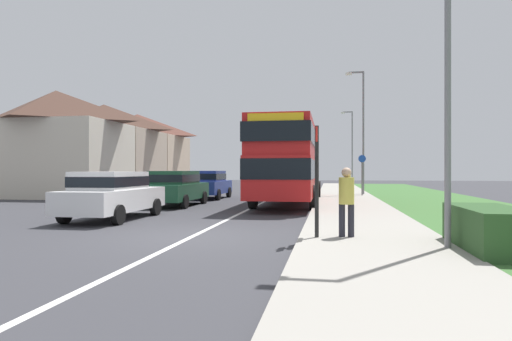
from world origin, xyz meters
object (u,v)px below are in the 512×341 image
object	(u,v)px
street_lamp_mid	(362,125)
street_lamp_near	(442,31)
double_decker_bus	(290,159)
parked_car_blue	(208,183)
cycle_route_sign	(362,173)
street_lamp_far	(351,143)
bus_stop_sign	(317,173)
parked_car_white	(113,193)
pedestrian_walking_away	(348,182)
parked_car_dark_green	(176,187)
pedestrian_at_stop	(346,199)

from	to	relation	value
street_lamp_mid	street_lamp_near	bearing A→B (deg)	-89.56
double_decker_bus	parked_car_blue	size ratio (longest dim) A/B	2.83
cycle_route_sign	street_lamp_far	distance (m)	17.05
double_decker_bus	bus_stop_sign	xyz separation A→B (m)	(1.62, -11.15, -0.60)
parked_car_white	street_lamp_mid	distance (m)	17.60
street_lamp_far	pedestrian_walking_away	bearing A→B (deg)	-93.34
parked_car_white	street_lamp_near	bearing A→B (deg)	-25.09
parked_car_dark_green	parked_car_blue	xyz separation A→B (m)	(0.04, 5.07, -0.00)
street_lamp_near	parked_car_dark_green	bearing A→B (deg)	132.76
parked_car_white	street_lamp_far	size ratio (longest dim) A/B	0.60
street_lamp_near	street_lamp_mid	xyz separation A→B (m)	(-0.15, 18.97, 0.17)
parked_car_white	street_lamp_near	distance (m)	10.65
bus_stop_sign	street_lamp_near	size ratio (longest dim) A/B	0.35
parked_car_white	parked_car_blue	world-z (taller)	parked_car_blue
pedestrian_at_stop	cycle_route_sign	size ratio (longest dim) A/B	0.66
street_lamp_mid	double_decker_bus	bearing A→B (deg)	-119.24
street_lamp_near	street_lamp_far	bearing A→B (deg)	90.09
parked_car_dark_green	pedestrian_walking_away	distance (m)	9.66
parked_car_white	street_lamp_near	size ratio (longest dim) A/B	0.60
pedestrian_walking_away	street_lamp_mid	bearing A→B (deg)	74.27
pedestrian_at_stop	street_lamp_far	bearing A→B (deg)	87.05
parked_car_blue	street_lamp_far	world-z (taller)	street_lamp_far
double_decker_bus	parked_car_white	world-z (taller)	double_decker_bus
double_decker_bus	pedestrian_walking_away	size ratio (longest dim) A/B	6.86
pedestrian_at_stop	street_lamp_mid	size ratio (longest dim) A/B	0.21
double_decker_bus	street_lamp_far	distance (m)	22.78
parked_car_white	pedestrian_walking_away	size ratio (longest dim) A/B	2.67
street_lamp_mid	parked_car_white	bearing A→B (deg)	-121.44
parked_car_blue	street_lamp_mid	xyz separation A→B (m)	(8.79, 4.19, 3.59)
parked_car_white	parked_car_dark_green	distance (m)	5.43
double_decker_bus	pedestrian_at_stop	xyz separation A→B (m)	(2.27, -10.98, -1.17)
street_lamp_far	parked_car_white	bearing A→B (deg)	-106.80
parked_car_blue	parked_car_dark_green	bearing A→B (deg)	-90.49
pedestrian_at_stop	street_lamp_far	world-z (taller)	street_lamp_far
bus_stop_sign	pedestrian_walking_away	bearing A→B (deg)	85.02
parked_car_dark_green	parked_car_blue	world-z (taller)	same
parked_car_blue	street_lamp_mid	distance (m)	10.38
parked_car_blue	street_lamp_mid	bearing A→B (deg)	25.52
parked_car_blue	cycle_route_sign	size ratio (longest dim) A/B	1.61
bus_stop_sign	street_lamp_near	world-z (taller)	street_lamp_near
double_decker_bus	street_lamp_far	xyz separation A→B (m)	(3.99, 22.33, 2.09)
parked_car_white	bus_stop_sign	distance (m)	7.55
pedestrian_at_stop	street_lamp_far	size ratio (longest dim) A/B	0.23
parked_car_dark_green	pedestrian_at_stop	distance (m)	11.27
bus_stop_sign	cycle_route_sign	xyz separation A→B (m)	(2.20, 16.66, -0.11)
parked_car_white	street_lamp_near	xyz separation A→B (m)	(9.13, -4.28, 3.42)
street_lamp_near	street_lamp_far	xyz separation A→B (m)	(-0.05, 34.35, -0.05)
double_decker_bus	parked_car_dark_green	world-z (taller)	double_decker_bus
street_lamp_far	cycle_route_sign	bearing A→B (deg)	-90.59
bus_stop_sign	cycle_route_sign	size ratio (longest dim) A/B	1.03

